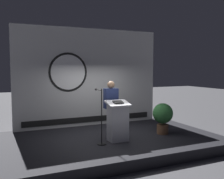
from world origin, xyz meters
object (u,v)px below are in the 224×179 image
object	(u,v)px
podium	(118,121)
microphone_stand	(101,124)
potted_plant	(163,115)
speaker_person	(111,108)

from	to	relation	value
podium	microphone_stand	xyz separation A→B (m)	(-0.55, -0.09, -0.02)
microphone_stand	potted_plant	bearing A→B (deg)	6.03
speaker_person	potted_plant	world-z (taller)	speaker_person
microphone_stand	potted_plant	size ratio (longest dim) A/B	1.57
speaker_person	microphone_stand	xyz separation A→B (m)	(-0.55, -0.57, -0.32)
microphone_stand	potted_plant	world-z (taller)	microphone_stand
speaker_person	microphone_stand	bearing A→B (deg)	-134.10
speaker_person	microphone_stand	world-z (taller)	speaker_person
podium	speaker_person	distance (m)	0.57
speaker_person	microphone_stand	size ratio (longest dim) A/B	1.11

